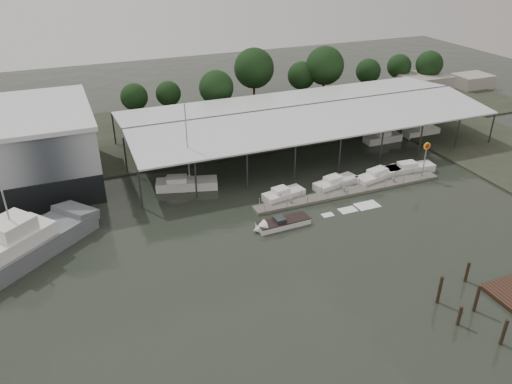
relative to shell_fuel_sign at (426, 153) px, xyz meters
name	(u,v)px	position (x,y,z in m)	size (l,w,h in m)	color
ground	(281,256)	(-27.00, -9.99, -3.93)	(200.00, 200.00, 0.00)	#242A22
land_strip_far	(182,130)	(-27.00, 32.01, -3.83)	(140.00, 30.00, 0.30)	#333A2B
storage_warehouse	(1,151)	(-55.00, 19.95, 1.36)	(24.50, 20.50, 10.50)	#9CA1A7
covered_boat_shed	(305,109)	(-10.00, 18.01, 2.20)	(58.24, 24.00, 6.96)	silver
floating_dock	(350,192)	(-12.00, 0.01, -3.72)	(28.00, 2.00, 1.40)	#605D55
shell_fuel_sign	(426,153)	(0.00, 0.00, 0.00)	(1.10, 0.18, 5.55)	gray
distant_commercial_buildings	(438,83)	(32.03, 34.70, -2.08)	(22.00, 8.00, 4.00)	gray
grey_trawler	(26,244)	(-52.62, 0.62, -2.35)	(16.42, 14.66, 8.84)	slate
white_sailboat	(186,184)	(-32.30, 9.92, -3.27)	(8.78, 4.75, 12.29)	silver
speedboat_underway	(279,224)	(-24.67, -4.34, -3.53)	(18.27, 2.85, 2.00)	silver
moored_cruiser_0	(283,194)	(-21.12, 1.99, -3.31)	(6.00, 3.19, 1.70)	silver
moored_cruiser_1	(335,183)	(-12.94, 2.42, -3.31)	(7.03, 3.57, 1.70)	silver
moored_cruiser_2	(379,175)	(-5.83, 2.14, -3.31)	(8.51, 3.92, 1.70)	silver
moored_cruiser_3	(409,168)	(-0.45, 2.44, -3.31)	(7.76, 2.87, 1.70)	silver
mooring_pilings	(479,305)	(-13.99, -25.40, -2.85)	(6.12, 8.34, 3.67)	#2F2517
horizon_tree_line	(297,73)	(-1.46, 37.92, 2.62)	(69.04, 12.16, 11.79)	black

